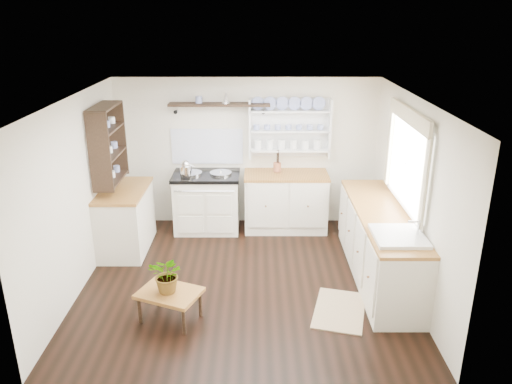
% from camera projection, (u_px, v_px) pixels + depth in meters
% --- Properties ---
extents(floor, '(4.00, 3.80, 0.01)m').
position_uv_depth(floor, '(245.00, 280.00, 6.35)').
color(floor, black).
rests_on(floor, ground).
extents(wall_back, '(4.00, 0.02, 2.30)m').
position_uv_depth(wall_back, '(247.00, 152.00, 7.74)').
color(wall_back, beige).
rests_on(wall_back, ground).
extents(wall_right, '(0.02, 3.80, 2.30)m').
position_uv_depth(wall_right, '(411.00, 195.00, 5.96)').
color(wall_right, beige).
rests_on(wall_right, ground).
extents(wall_left, '(0.02, 3.80, 2.30)m').
position_uv_depth(wall_left, '(77.00, 195.00, 5.96)').
color(wall_left, beige).
rests_on(wall_left, ground).
extents(ceiling, '(4.00, 3.80, 0.01)m').
position_uv_depth(ceiling, '(243.00, 99.00, 5.56)').
color(ceiling, white).
rests_on(ceiling, wall_back).
extents(window, '(0.08, 1.55, 1.22)m').
position_uv_depth(window, '(407.00, 158.00, 5.95)').
color(window, white).
rests_on(window, wall_right).
extents(aga_cooker, '(1.01, 0.70, 0.93)m').
position_uv_depth(aga_cooker, '(207.00, 201.00, 7.67)').
color(aga_cooker, white).
rests_on(aga_cooker, floor).
extents(back_cabinets, '(1.27, 0.63, 0.90)m').
position_uv_depth(back_cabinets, '(286.00, 201.00, 7.70)').
color(back_cabinets, '#EDE3CD').
rests_on(back_cabinets, floor).
extents(right_cabinets, '(0.62, 2.43, 0.90)m').
position_uv_depth(right_cabinets, '(379.00, 244.00, 6.29)').
color(right_cabinets, '#EDE3CD').
rests_on(right_cabinets, floor).
extents(belfast_sink, '(0.55, 0.60, 0.45)m').
position_uv_depth(belfast_sink, '(398.00, 246.00, 5.47)').
color(belfast_sink, white).
rests_on(belfast_sink, right_cabinets).
extents(left_cabinets, '(0.62, 1.13, 0.90)m').
position_uv_depth(left_cabinets, '(126.00, 219.00, 7.04)').
color(left_cabinets, '#EDE3CD').
rests_on(left_cabinets, floor).
extents(plate_rack, '(1.20, 0.22, 0.90)m').
position_uv_depth(plate_rack, '(289.00, 127.00, 7.57)').
color(plate_rack, white).
rests_on(plate_rack, wall_back).
extents(high_shelf, '(1.50, 0.29, 0.16)m').
position_uv_depth(high_shelf, '(219.00, 105.00, 7.36)').
color(high_shelf, black).
rests_on(high_shelf, wall_back).
extents(left_shelving, '(0.28, 0.80, 1.05)m').
position_uv_depth(left_shelving, '(108.00, 144.00, 6.67)').
color(left_shelving, black).
rests_on(left_shelving, wall_left).
extents(kettle, '(0.18, 0.18, 0.22)m').
position_uv_depth(kettle, '(186.00, 168.00, 7.36)').
color(kettle, silver).
rests_on(kettle, aga_cooker).
extents(utensil_crock, '(0.12, 0.12, 0.14)m').
position_uv_depth(utensil_crock, '(277.00, 167.00, 7.59)').
color(utensil_crock, '#A15B3B').
rests_on(utensil_crock, back_cabinets).
extents(center_table, '(0.78, 0.68, 0.35)m').
position_uv_depth(center_table, '(170.00, 295.00, 5.44)').
color(center_table, brown).
rests_on(center_table, floor).
extents(potted_plant, '(0.48, 0.46, 0.42)m').
position_uv_depth(potted_plant, '(168.00, 274.00, 5.35)').
color(potted_plant, '#3F7233').
rests_on(potted_plant, center_table).
extents(floor_rug, '(0.74, 0.96, 0.02)m').
position_uv_depth(floor_rug, '(339.00, 310.00, 5.70)').
color(floor_rug, '#987A58').
rests_on(floor_rug, floor).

